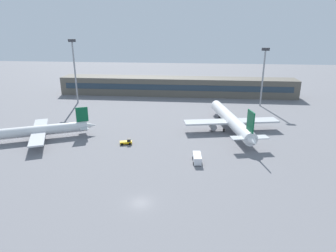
{
  "coord_description": "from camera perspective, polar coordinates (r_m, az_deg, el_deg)",
  "views": [
    {
      "loc": [
        10.67,
        -50.63,
        33.74
      ],
      "look_at": [
        1.51,
        40.0,
        3.0
      ],
      "focal_mm": 31.6,
      "sensor_mm": 36.0,
      "label": 1
    }
  ],
  "objects": [
    {
      "name": "ground_plane",
      "position": [
        97.29,
        -0.89,
        -1.65
      ],
      "size": [
        400.0,
        400.0,
        0.0
      ],
      "primitive_type": "plane",
      "color": "slate"
    },
    {
      "name": "terminal_building",
      "position": [
        153.63,
        1.7,
        7.67
      ],
      "size": [
        119.23,
        12.13,
        9.0
      ],
      "color": "#5B564C",
      "rests_on": "ground_plane"
    },
    {
      "name": "airplane_near",
      "position": [
        100.96,
        -24.27,
        -0.9
      ],
      "size": [
        35.13,
        25.32,
        9.24
      ],
      "color": "silver",
      "rests_on": "ground_plane"
    },
    {
      "name": "airplane_mid",
      "position": [
        103.68,
        11.91,
        1.27
      ],
      "size": [
        32.45,
        45.93,
        11.44
      ],
      "color": "white",
      "rests_on": "ground_plane"
    },
    {
      "name": "baggage_tug_yellow",
      "position": [
        89.94,
        -7.97,
        -3.03
      ],
      "size": [
        3.86,
        2.51,
        1.75
      ],
      "color": "#F2B20C",
      "rests_on": "ground_plane"
    },
    {
      "name": "service_van_white",
      "position": [
        78.0,
        5.64,
        -6.18
      ],
      "size": [
        2.64,
        5.34,
        2.08
      ],
      "color": "white",
      "rests_on": "ground_plane"
    },
    {
      "name": "floodlight_tower_west",
      "position": [
        136.36,
        17.9,
        9.71
      ],
      "size": [
        3.2,
        0.8,
        25.23
      ],
      "color": "gray",
      "rests_on": "ground_plane"
    },
    {
      "name": "floodlight_tower_east",
      "position": [
        141.52,
        -17.59,
        10.73
      ],
      "size": [
        3.2,
        0.8,
        28.53
      ],
      "color": "gray",
      "rests_on": "ground_plane"
    }
  ]
}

